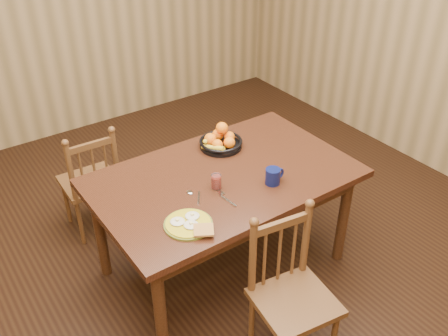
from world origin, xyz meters
TOP-DOWN VIEW (x-y plane):
  - room at (0.00, 0.00)m, footprint 4.52×5.02m
  - dining_table at (0.00, 0.00)m, footprint 1.60×1.00m
  - chair_far at (-0.55, 0.88)m, footprint 0.40×0.38m
  - chair_near at (-0.10, -0.77)m, footprint 0.46×0.44m
  - breakfast_plate at (-0.43, -0.29)m, footprint 0.26×0.31m
  - fork at (-0.13, -0.21)m, footprint 0.04×0.18m
  - spoon at (-0.27, -0.07)m, footprint 0.08×0.15m
  - coffee_mug at (0.19, -0.24)m, footprint 0.13×0.09m
  - juice_glass at (-0.12, -0.09)m, footprint 0.06×0.06m
  - fruit_bowl at (0.17, 0.29)m, footprint 0.29×0.29m

SIDE VIEW (x-z plane):
  - chair_far at x=-0.55m, z-range -0.01..0.84m
  - chair_near at x=-0.10m, z-range -0.01..0.88m
  - dining_table at x=0.00m, z-range 0.29..1.04m
  - fork at x=-0.13m, z-range 0.75..0.76m
  - spoon at x=-0.27m, z-range 0.75..0.76m
  - breakfast_plate at x=-0.43m, z-range 0.74..0.78m
  - juice_glass at x=-0.12m, z-range 0.75..0.84m
  - fruit_bowl at x=0.17m, z-range 0.71..0.88m
  - coffee_mug at x=0.19m, z-range 0.75..0.85m
  - room at x=0.00m, z-range -0.01..2.71m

